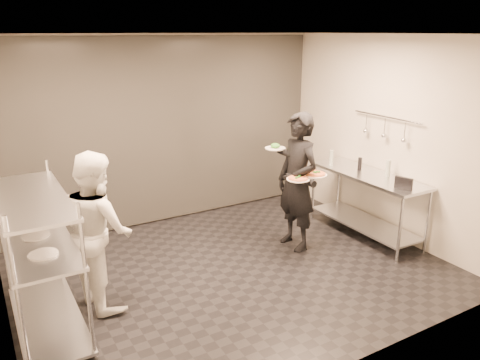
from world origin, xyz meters
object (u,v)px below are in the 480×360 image
pizza_plate_near (298,179)px  salad_plate (275,147)px  pizza_plate_far (315,174)px  bottle_green (331,158)px  waiter (297,182)px  prep_counter (366,194)px  chef (98,230)px  pass_rack (40,255)px  bottle_clear (388,168)px  bottle_dark (360,164)px  pos_monitor (404,184)px

pizza_plate_near → salad_plate: 0.63m
pizza_plate_far → bottle_green: 1.03m
pizza_plate_near → waiter: bearing=54.4°
prep_counter → waiter: waiter is taller
waiter → chef: 2.64m
pass_rack → salad_plate: 3.21m
pass_rack → waiter: waiter is taller
bottle_green → bottle_clear: (0.31, -0.81, -0.00)m
pizza_plate_far → salad_plate: salad_plate is taller
prep_counter → chef: (-3.73, 0.14, 0.22)m
waiter → pizza_plate_far: size_ratio=5.82×
bottle_clear → bottle_dark: bottle_clear is taller
chef → bottle_clear: chef is taller
salad_plate → pos_monitor: size_ratio=1.25×
pass_rack → bottle_dark: pass_rack is taller
pizza_plate_near → bottle_green: (1.09, 0.63, -0.02)m
chef → bottle_green: 3.61m
bottle_dark → bottle_clear: bearing=-69.5°
pass_rack → bottle_clear: pass_rack is taller
bottle_clear → pizza_plate_near: bearing=172.8°
prep_counter → salad_plate: 1.52m
pass_rack → salad_plate: (3.11, 0.54, 0.58)m
waiter → pizza_plate_far: 0.28m
pizza_plate_near → bottle_dark: 1.28m
bottle_green → bottle_clear: bottle_green is taller
waiter → pos_monitor: size_ratio=8.33×
pass_rack → salad_plate: size_ratio=5.78×
pos_monitor → waiter: bearing=118.4°
prep_counter → bottle_green: bottle_green is taller
bottle_clear → prep_counter: bearing=128.3°
pizza_plate_near → bottle_clear: bottle_clear is taller
waiter → bottle_green: waiter is taller
bottle_green → bottle_clear: 0.87m
bottle_green → pos_monitor: bearing=-88.5°
pizza_plate_far → bottle_green: size_ratio=1.40×
pizza_plate_near → bottle_green: bottle_green is taller
pizza_plate_far → bottle_clear: bottle_clear is taller
pizza_plate_far → salad_plate: bearing=114.3°
chef → bottle_dark: (3.74, 0.05, 0.17)m
prep_counter → bottle_dark: bottle_dark is taller
chef → waiter: bearing=-98.4°
bottle_green → bottle_clear: size_ratio=1.01×
pizza_plate_near → salad_plate: (0.02, 0.56, 0.29)m
pos_monitor → bottle_green: bottle_green is taller
waiter → bottle_dark: size_ratio=9.88×
waiter → pizza_plate_far: bearing=27.7°
pass_rack → bottle_clear: size_ratio=7.12×
chef → bottle_dark: size_ratio=9.03×
pass_rack → pizza_plate_far: 3.37m
pos_monitor → bottle_green: size_ratio=0.98×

